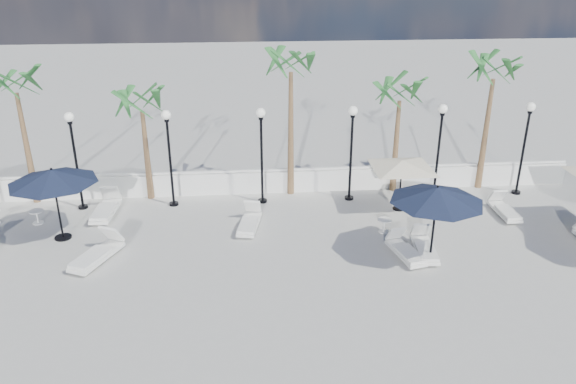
{
  "coord_description": "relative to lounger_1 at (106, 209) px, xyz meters",
  "views": [
    {
      "loc": [
        -0.69,
        -13.97,
        9.2
      ],
      "look_at": [
        0.81,
        3.93,
        1.5
      ],
      "focal_mm": 35.0,
      "sensor_mm": 36.0,
      "label": 1
    }
  ],
  "objects": [
    {
      "name": "lamppost_4",
      "position": [
        9.46,
        0.72,
        2.22
      ],
      "size": [
        0.36,
        0.36,
        3.84
      ],
      "color": "black",
      "rests_on": "ground"
    },
    {
      "name": "lamppost_5",
      "position": [
        12.96,
        0.72,
        2.22
      ],
      "size": [
        0.36,
        0.36,
        3.84
      ],
      "color": "black",
      "rests_on": "ground"
    },
    {
      "name": "lounger_3",
      "position": [
        0.46,
        -3.5,
        -0.0
      ],
      "size": [
        1.51,
        2.24,
        0.81
      ],
      "rotation": [
        0.0,
        0.0,
        -0.43
      ],
      "color": "silver",
      "rests_on": "ground"
    },
    {
      "name": "lamppost_2",
      "position": [
        2.46,
        0.72,
        2.22
      ],
      "size": [
        0.36,
        0.36,
        3.84
      ],
      "color": "black",
      "rests_on": "ground"
    },
    {
      "name": "ground",
      "position": [
        5.96,
        -5.78,
        -0.27
      ],
      "size": [
        100.0,
        100.0,
        0.0
      ],
      "primitive_type": "plane",
      "color": "#ACACA7",
      "rests_on": "ground"
    },
    {
      "name": "lounger_1",
      "position": [
        0.0,
        0.0,
        0.0
      ],
      "size": [
        0.83,
        2.2,
        0.81
      ],
      "rotation": [
        0.0,
        0.0,
        -0.06
      ],
      "color": "silver",
      "rests_on": "ground"
    },
    {
      "name": "lounger_4",
      "position": [
        11.12,
        -3.91,
        -0.03
      ],
      "size": [
        0.82,
        1.98,
        0.72
      ],
      "rotation": [
        0.0,
        0.0,
        -0.1
      ],
      "color": "silver",
      "rests_on": "ground"
    },
    {
      "name": "palm_3",
      "position": [
        11.46,
        1.52,
        3.68
      ],
      "size": [
        2.6,
        2.6,
        4.9
      ],
      "color": "brown",
      "rests_on": "ground"
    },
    {
      "name": "side_table_1",
      "position": [
        -2.36,
        -0.49,
        0.03
      ],
      "size": [
        0.52,
        0.52,
        0.5
      ],
      "color": "silver",
      "rests_on": "ground"
    },
    {
      "name": "lamppost_6",
      "position": [
        16.46,
        0.72,
        2.22
      ],
      "size": [
        0.36,
        0.36,
        3.84
      ],
      "color": "black",
      "rests_on": "ground"
    },
    {
      "name": "palm_0",
      "position": [
        -3.04,
        1.52,
        4.26
      ],
      "size": [
        2.6,
        2.6,
        5.5
      ],
      "color": "brown",
      "rests_on": "ground"
    },
    {
      "name": "side_table_2",
      "position": [
        10.17,
        -2.24,
        0.02
      ],
      "size": [
        0.51,
        0.51,
        0.49
      ],
      "color": "silver",
      "rests_on": "ground"
    },
    {
      "name": "parasol_navy_mid",
      "position": [
        11.16,
        -4.38,
        2.06
      ],
      "size": [
        2.96,
        2.96,
        2.65
      ],
      "color": "black",
      "rests_on": "ground"
    },
    {
      "name": "palm_1",
      "position": [
        1.46,
        1.52,
        3.48
      ],
      "size": [
        2.6,
        2.6,
        4.7
      ],
      "color": "brown",
      "rests_on": "ground"
    },
    {
      "name": "lounger_6",
      "position": [
        15.05,
        -1.26,
        -0.04
      ],
      "size": [
        0.61,
        1.85,
        0.69
      ],
      "rotation": [
        0.0,
        0.0,
        -0.0
      ],
      "color": "silver",
      "rests_on": "ground"
    },
    {
      "name": "parasol_navy_left",
      "position": [
        -1.11,
        -1.78,
        2.04
      ],
      "size": [
        2.97,
        2.97,
        2.63
      ],
      "color": "black",
      "rests_on": "ground"
    },
    {
      "name": "lounger_5",
      "position": [
        10.43,
        -4.06,
        -0.04
      ],
      "size": [
        0.98,
        1.94,
        0.7
      ],
      "rotation": [
        0.0,
        0.0,
        0.22
      ],
      "color": "silver",
      "rests_on": "ground"
    },
    {
      "name": "lounger_2",
      "position": [
        5.4,
        -1.54,
        -0.03
      ],
      "size": [
        0.98,
        2.02,
        0.72
      ],
      "rotation": [
        0.0,
        0.0,
        -0.19
      ],
      "color": "silver",
      "rests_on": "ground"
    },
    {
      "name": "parasol_cream_sq_a",
      "position": [
        11.2,
        -0.4,
        1.74
      ],
      "size": [
        4.42,
        4.42,
        2.17
      ],
      "color": "black",
      "rests_on": "ground"
    },
    {
      "name": "lamppost_3",
      "position": [
        5.96,
        0.72,
        2.22
      ],
      "size": [
        0.36,
        0.36,
        3.84
      ],
      "color": "black",
      "rests_on": "ground"
    },
    {
      "name": "balustrade",
      "position": [
        5.96,
        1.72,
        0.2
      ],
      "size": [
        26.0,
        0.3,
        1.01
      ],
      "color": "silver",
      "rests_on": "ground"
    },
    {
      "name": "palm_2",
      "position": [
        7.16,
        1.52,
        4.84
      ],
      "size": [
        2.6,
        2.6,
        6.1
      ],
      "color": "brown",
      "rests_on": "ground"
    },
    {
      "name": "palm_4",
      "position": [
        15.16,
        1.52,
        4.46
      ],
      "size": [
        2.6,
        2.6,
        5.7
      ],
      "color": "brown",
      "rests_on": "ground"
    },
    {
      "name": "lamppost_1",
      "position": [
        -1.04,
        0.72,
        2.22
      ],
      "size": [
        0.36,
        0.36,
        3.84
      ],
      "color": "black",
      "rests_on": "ground"
    }
  ]
}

